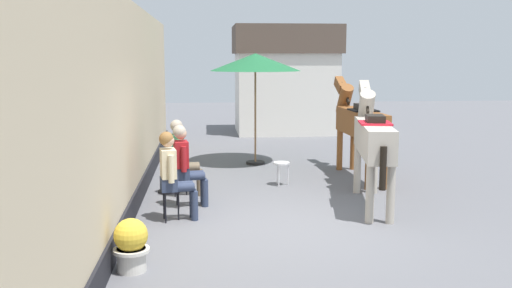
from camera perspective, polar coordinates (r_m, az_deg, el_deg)
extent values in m
plane|color=slate|center=(11.56, 1.18, -3.76)|extent=(40.00, 40.00, 0.00)
cube|color=#CCB793|center=(9.84, -12.76, 3.84)|extent=(0.30, 14.00, 3.40)
cube|color=black|center=(10.08, -12.35, -4.80)|extent=(0.34, 14.00, 0.36)
cube|color=silver|center=(18.94, 2.94, 5.11)|extent=(3.20, 2.40, 2.60)
cube|color=brown|center=(18.91, 2.98, 10.41)|extent=(3.40, 2.60, 0.90)
cylinder|color=black|center=(8.84, -8.73, -4.71)|extent=(0.34, 0.34, 0.03)
cylinder|color=black|center=(8.91, -7.79, -6.17)|extent=(0.02, 0.02, 0.45)
cylinder|color=black|center=(9.00, -9.22, -6.04)|extent=(0.02, 0.02, 0.45)
cylinder|color=black|center=(8.77, -9.06, -6.44)|extent=(0.02, 0.02, 0.45)
cube|color=#2D3851|center=(8.81, -8.74, -3.98)|extent=(0.29, 0.36, 0.20)
cube|color=beige|center=(8.74, -8.79, -1.94)|extent=(0.28, 0.37, 0.44)
sphere|color=tan|center=(8.69, -8.85, 0.33)|extent=(0.20, 0.20, 0.20)
sphere|color=olive|center=(8.68, -8.98, 0.52)|extent=(0.22, 0.22, 0.22)
cylinder|color=#2D3851|center=(8.92, -7.58, -4.13)|extent=(0.40, 0.19, 0.13)
cylinder|color=#2D3851|center=(9.02, -6.34, -5.92)|extent=(0.11, 0.11, 0.46)
cylinder|color=#2D3851|center=(8.76, -7.44, -4.35)|extent=(0.40, 0.19, 0.13)
cylinder|color=#2D3851|center=(8.86, -6.18, -6.18)|extent=(0.11, 0.11, 0.46)
cylinder|color=beige|center=(8.95, -8.80, -2.01)|extent=(0.09, 0.09, 0.42)
cylinder|color=beige|center=(8.56, -8.50, -2.50)|extent=(0.09, 0.09, 0.42)
cylinder|color=black|center=(9.61, -7.47, -3.58)|extent=(0.34, 0.34, 0.03)
cylinder|color=black|center=(9.68, -6.62, -4.93)|extent=(0.02, 0.02, 0.45)
cylinder|color=black|center=(9.78, -7.94, -4.82)|extent=(0.02, 0.02, 0.45)
cylinder|color=black|center=(9.54, -7.77, -5.16)|extent=(0.02, 0.02, 0.45)
cube|color=#2D3851|center=(9.59, -7.48, -2.91)|extent=(0.29, 0.35, 0.20)
cube|color=maroon|center=(9.53, -7.52, -1.02)|extent=(0.27, 0.37, 0.44)
sphere|color=tan|center=(9.48, -7.56, 1.06)|extent=(0.20, 0.20, 0.20)
sphere|color=#B2A38E|center=(9.47, -7.69, 1.24)|extent=(0.22, 0.22, 0.22)
cylinder|color=#2D3851|center=(9.70, -6.42, -3.06)|extent=(0.40, 0.19, 0.13)
cylinder|color=#2D3851|center=(9.79, -5.28, -4.72)|extent=(0.11, 0.11, 0.46)
cylinder|color=#2D3851|center=(9.54, -6.29, -3.25)|extent=(0.40, 0.19, 0.13)
cylinder|color=#2D3851|center=(9.64, -5.13, -4.94)|extent=(0.11, 0.11, 0.46)
cylinder|color=maroon|center=(9.74, -7.54, -1.12)|extent=(0.09, 0.09, 0.42)
cylinder|color=maroon|center=(9.34, -7.25, -1.53)|extent=(0.09, 0.09, 0.42)
cylinder|color=black|center=(10.41, -7.78, -2.63)|extent=(0.34, 0.34, 0.03)
cylinder|color=black|center=(10.46, -6.98, -3.90)|extent=(0.02, 0.02, 0.45)
cylinder|color=black|center=(10.58, -8.13, -3.78)|extent=(0.02, 0.02, 0.45)
cylinder|color=black|center=(10.34, -8.13, -4.07)|extent=(0.02, 0.02, 0.45)
cube|color=brown|center=(10.39, -7.79, -2.01)|extent=(0.26, 0.33, 0.20)
cube|color=#337247|center=(10.33, -7.83, -0.27)|extent=(0.24, 0.35, 0.44)
sphere|color=tan|center=(10.29, -7.87, 1.66)|extent=(0.20, 0.20, 0.20)
sphere|color=#B2A38E|center=(10.28, -7.98, 1.82)|extent=(0.22, 0.22, 0.22)
cylinder|color=brown|center=(10.48, -6.75, -2.17)|extent=(0.39, 0.15, 0.13)
cylinder|color=brown|center=(10.55, -5.68, -3.75)|extent=(0.11, 0.11, 0.46)
cylinder|color=brown|center=(10.32, -6.73, -2.34)|extent=(0.39, 0.15, 0.13)
cylinder|color=brown|center=(10.39, -5.65, -3.94)|extent=(0.11, 0.11, 0.46)
cylinder|color=#337247|center=(10.54, -7.72, -0.36)|extent=(0.09, 0.09, 0.42)
cylinder|color=#337247|center=(10.15, -7.70, -0.72)|extent=(0.09, 0.09, 0.42)
cube|color=#B2A899|center=(9.61, 11.72, 0.52)|extent=(0.80, 2.24, 0.52)
cylinder|color=#B2A899|center=(10.68, 10.12, -2.49)|extent=(0.13, 0.13, 0.90)
cylinder|color=#B2A899|center=(10.71, 11.78, -2.50)|extent=(0.13, 0.13, 0.90)
cylinder|color=#B2A899|center=(8.79, 11.35, -4.95)|extent=(0.13, 0.13, 0.90)
cylinder|color=#B2A899|center=(8.84, 13.36, -4.95)|extent=(0.13, 0.13, 0.90)
cylinder|color=#B2A899|center=(10.75, 10.99, 3.50)|extent=(0.38, 0.67, 0.73)
cube|color=#B2A899|center=(11.07, 10.84, 5.24)|extent=(0.27, 0.55, 0.40)
cube|color=black|center=(10.72, 11.03, 4.24)|extent=(0.14, 0.63, 0.48)
cylinder|color=black|center=(8.55, 12.62, -2.40)|extent=(0.12, 0.12, 0.65)
cube|color=red|center=(9.48, 11.85, 2.08)|extent=(0.59, 0.67, 0.03)
cube|color=black|center=(9.47, 11.86, 2.50)|extent=(0.35, 0.48, 0.12)
cube|color=brown|center=(11.81, 10.51, 2.07)|extent=(0.55, 2.22, 0.52)
cylinder|color=brown|center=(12.79, 8.39, -0.58)|extent=(0.13, 0.13, 0.90)
cylinder|color=brown|center=(12.88, 9.71, -0.55)|extent=(0.13, 0.13, 0.90)
cylinder|color=brown|center=(10.97, 11.21, -2.21)|extent=(0.13, 0.13, 0.90)
cylinder|color=brown|center=(11.08, 12.73, -2.16)|extent=(0.13, 0.13, 0.90)
cylinder|color=brown|center=(12.92, 8.88, 4.42)|extent=(0.31, 0.64, 0.73)
cube|color=brown|center=(13.22, 8.49, 5.86)|extent=(0.21, 0.54, 0.40)
cube|color=black|center=(12.89, 8.92, 5.03)|extent=(0.07, 0.63, 0.48)
cylinder|color=black|center=(10.78, 12.37, -0.09)|extent=(0.10, 0.10, 0.65)
cube|color=black|center=(11.69, 10.70, 3.35)|extent=(0.53, 0.62, 0.03)
cube|color=black|center=(11.68, 10.71, 3.69)|extent=(0.30, 0.45, 0.12)
cylinder|color=beige|center=(6.98, -12.36, -11.27)|extent=(0.34, 0.34, 0.28)
cylinder|color=beige|center=(6.94, -12.39, -10.34)|extent=(0.43, 0.43, 0.04)
sphere|color=gold|center=(6.89, -12.44, -8.93)|extent=(0.40, 0.40, 0.40)
cylinder|color=black|center=(13.40, -0.06, -1.89)|extent=(0.44, 0.44, 0.06)
cylinder|color=olive|center=(13.24, -0.07, 2.67)|extent=(0.04, 0.04, 2.20)
cone|color=#1E6638|center=(13.17, -0.07, 8.21)|extent=(2.10, 2.10, 0.40)
cylinder|color=white|center=(11.14, 2.57, -1.91)|extent=(0.32, 0.32, 0.03)
cylinder|color=silver|center=(11.20, 3.22, -3.05)|extent=(0.02, 0.02, 0.43)
cylinder|color=silver|center=(11.29, 2.16, -2.96)|extent=(0.02, 0.02, 0.43)
cylinder|color=silver|center=(11.07, 2.31, -3.19)|extent=(0.02, 0.02, 0.43)
cube|color=black|center=(11.37, -7.14, -3.53)|extent=(0.22, 0.30, 0.20)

